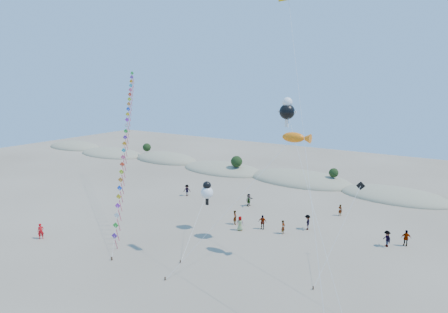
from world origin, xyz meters
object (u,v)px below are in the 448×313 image
fish_kite (296,138)px  flyer_foreground (41,231)px  kite_train (126,135)px  parafoil_kite (289,5)px

fish_kite → flyer_foreground: fish_kite is taller
flyer_foreground → fish_kite: bearing=-33.3°
kite_train → parafoil_kite: parafoil_kite is taller
fish_kite → flyer_foreground: 30.18m
kite_train → parafoil_kite: (26.20, -4.96, 13.94)m
parafoil_kite → flyer_foreground: bearing=-160.0°
fish_kite → parafoil_kite: size_ratio=0.51×
kite_train → flyer_foreground: size_ratio=14.06×
parafoil_kite → kite_train: bearing=169.3°
parafoil_kite → flyer_foreground: 35.47m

